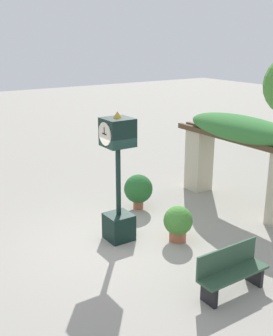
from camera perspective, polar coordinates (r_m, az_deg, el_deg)
The scene contains 6 objects.
ground_plane at distance 10.09m, azimuth -3.30°, elevation -9.89°, with size 60.00×60.00×0.00m, color gray.
pedestal_clock at distance 9.61m, azimuth -2.49°, elevation -1.20°, with size 0.63×0.68×3.06m.
pergola at distance 11.89m, azimuth 13.80°, elevation 3.30°, with size 4.44×1.23×2.58m.
potted_plant_near_left at distance 9.97m, azimuth 5.65°, elevation -7.31°, with size 0.69×0.69×0.86m.
potted_plant_near_right at distance 11.69m, azimuth 0.25°, elevation -2.91°, with size 0.80×0.80×0.98m.
park_bench at distance 8.27m, azimuth 12.70°, elevation -13.49°, with size 0.42×1.49×0.89m.
Camera 1 is at (7.78, -4.46, 4.61)m, focal length 45.00 mm.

